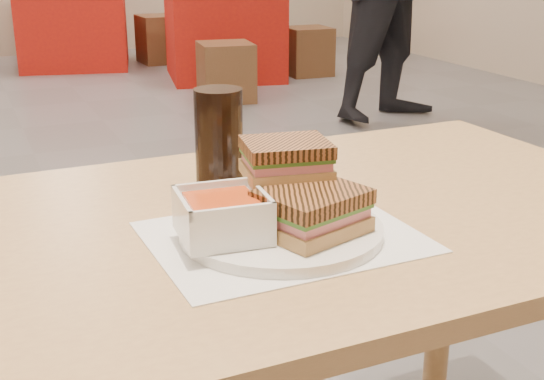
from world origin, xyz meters
name	(u,v)px	position (x,y,z in m)	size (l,w,h in m)	color
main_table	(277,286)	(0.05, -1.92, 0.64)	(1.21, 0.72, 0.75)	tan
tray_liner	(283,237)	(0.03, -2.00, 0.75)	(0.35, 0.27, 0.00)	white
plate	(281,230)	(0.03, -1.99, 0.76)	(0.27, 0.27, 0.01)	white
soup_bowl	(222,217)	(-0.06, -2.00, 0.79)	(0.12, 0.12, 0.06)	white
panini_lower	(312,211)	(0.05, -2.03, 0.80)	(0.15, 0.14, 0.06)	tan
panini_upper	(286,159)	(0.05, -1.95, 0.84)	(0.13, 0.11, 0.05)	tan
cola_glass	(219,140)	(0.02, -1.78, 0.83)	(0.07, 0.07, 0.16)	black
bg_table_1	(224,30)	(1.77, 3.03, 0.40)	(1.06, 1.06, 0.80)	red
bg_table_2	(74,21)	(0.71, 4.11, 0.41)	(1.11, 1.11, 0.81)	red
bg_chair_1l	(226,72)	(1.46, 2.13, 0.21)	(0.42, 0.42, 0.42)	brown
bg_chair_1r	(308,51)	(2.46, 2.85, 0.20)	(0.38, 0.38, 0.41)	brown
bg_chair_2r	(161,39)	(1.49, 4.01, 0.22)	(0.41, 0.41, 0.44)	brown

